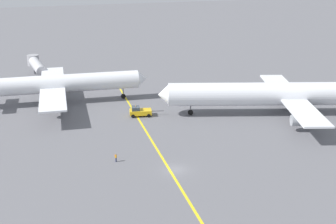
% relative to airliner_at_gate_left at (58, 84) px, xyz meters
% --- Properties ---
extents(ground_plane, '(600.00, 600.00, 0.00)m').
position_rel_airliner_at_gate_left_xyz_m(ground_plane, '(16.78, -48.62, -5.31)').
color(ground_plane, slate).
extents(taxiway_stripe, '(6.75, 119.86, 0.01)m').
position_rel_airliner_at_gate_left_xyz_m(taxiway_stripe, '(16.18, -38.62, -5.31)').
color(taxiway_stripe, yellow).
rests_on(taxiway_stripe, ground).
extents(airliner_at_gate_left, '(47.83, 43.53, 16.62)m').
position_rel_airliner_at_gate_left_xyz_m(airliner_at_gate_left, '(0.00, 0.00, 0.00)').
color(airliner_at_gate_left, white).
rests_on(airliner_at_gate_left, ground).
extents(airliner_being_pushed, '(60.17, 43.04, 15.71)m').
position_rel_airliner_at_gate_left_xyz_m(airliner_being_pushed, '(52.31, -26.71, -0.04)').
color(airliner_being_pushed, white).
rests_on(airliner_being_pushed, ground).
extents(pushback_tug, '(8.78, 4.08, 2.76)m').
position_rel_airliner_at_gate_left_xyz_m(pushback_tug, '(18.11, -16.97, -4.15)').
color(pushback_tug, gold).
rests_on(pushback_tug, ground).
extents(ground_crew_ramp_agent_by_cones, '(0.43, 0.41, 1.67)m').
position_rel_airliner_at_gate_left_xyz_m(ground_crew_ramp_agent_by_cones, '(6.83, -41.70, -4.44)').
color(ground_crew_ramp_agent_by_cones, '#2D3351').
rests_on(ground_crew_ramp_agent_by_cones, ground).
extents(jet_bridge, '(5.26, 19.60, 6.32)m').
position_rel_airliner_at_gate_left_xyz_m(jet_bridge, '(-4.33, 29.33, -0.77)').
color(jet_bridge, '#B7B7BC').
rests_on(jet_bridge, ground).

